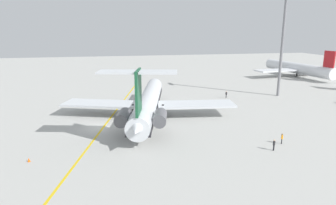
% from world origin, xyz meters
% --- Properties ---
extents(ground, '(290.23, 290.23, 0.00)m').
position_xyz_m(ground, '(0.00, 0.00, 0.00)').
color(ground, '#ADADA8').
extents(main_jetliner, '(38.93, 34.78, 11.47)m').
position_xyz_m(main_jetliner, '(-3.93, 9.77, 3.13)').
color(main_jetliner, silver).
rests_on(main_jetliner, ground).
extents(airliner_far_left, '(34.40, 34.08, 10.28)m').
position_xyz_m(airliner_far_left, '(-46.40, 71.56, 3.03)').
color(airliner_far_left, silver).
rests_on(airliner_far_left, ground).
extents(ground_crew_near_nose, '(0.28, 0.41, 1.77)m').
position_xyz_m(ground_crew_near_nose, '(-17.32, 31.86, 1.12)').
color(ground_crew_near_nose, black).
rests_on(ground_crew_near_nose, ground).
extents(ground_crew_near_tail, '(0.29, 0.35, 1.67)m').
position_xyz_m(ground_crew_near_tail, '(13.90, 27.82, 1.06)').
color(ground_crew_near_tail, black).
rests_on(ground_crew_near_tail, ground).
extents(ground_crew_portside, '(0.28, 0.43, 1.72)m').
position_xyz_m(ground_crew_portside, '(16.01, 25.20, 1.09)').
color(ground_crew_portside, black).
rests_on(ground_crew_portside, ground).
extents(safety_cone_nose, '(0.40, 0.40, 0.55)m').
position_xyz_m(safety_cone_nose, '(12.61, -8.64, 0.28)').
color(safety_cone_nose, '#EA590F').
rests_on(safety_cone_nose, ground).
extents(taxiway_centreline, '(74.60, 18.91, 0.01)m').
position_xyz_m(taxiway_centreline, '(-5.00, 2.33, 0.00)').
color(taxiway_centreline, gold).
rests_on(taxiway_centreline, ground).
extents(light_mast, '(4.00, 0.70, 25.10)m').
position_xyz_m(light_mast, '(-16.99, 46.26, 13.76)').
color(light_mast, slate).
rests_on(light_mast, ground).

